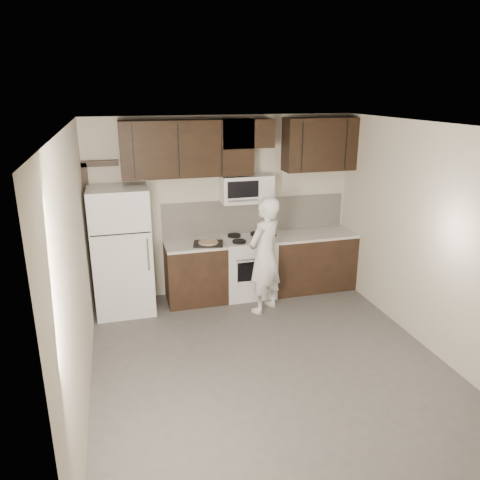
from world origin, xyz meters
name	(u,v)px	position (x,y,z in m)	size (l,w,h in m)	color
floor	(269,364)	(0.00, 0.00, 0.00)	(4.50, 4.50, 0.00)	#514E4C
back_wall	(224,207)	(0.00, 2.25, 1.35)	(4.00, 4.00, 0.00)	beige
ceiling	(274,126)	(0.00, 0.00, 2.70)	(4.50, 4.50, 0.00)	white
counter_run	(267,265)	(0.60, 1.94, 0.46)	(2.95, 0.64, 0.91)	black
stove	(248,266)	(0.30, 1.94, 0.46)	(0.76, 0.66, 0.94)	silver
backsplash	(255,215)	(0.50, 2.24, 1.18)	(2.90, 0.02, 0.54)	beige
upper_cabinets	(240,145)	(0.21, 2.08, 2.28)	(3.48, 0.35, 0.78)	black
microwave	(246,189)	(0.30, 2.06, 1.65)	(0.76, 0.42, 0.40)	silver
refrigerator	(122,251)	(-1.55, 1.89, 0.90)	(0.80, 0.76, 1.80)	silver
door_trim	(93,223)	(-1.92, 2.21, 1.25)	(0.50, 0.08, 2.12)	black
saucepan	(263,236)	(0.48, 1.79, 0.98)	(0.28, 0.17, 0.16)	silver
baking_tray	(208,244)	(-0.34, 1.82, 0.92)	(0.42, 0.32, 0.02)	black
pizza	(208,242)	(-0.34, 1.82, 0.94)	(0.28, 0.28, 0.02)	beige
person	(265,255)	(0.37, 1.35, 0.84)	(0.61, 0.40, 1.67)	white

